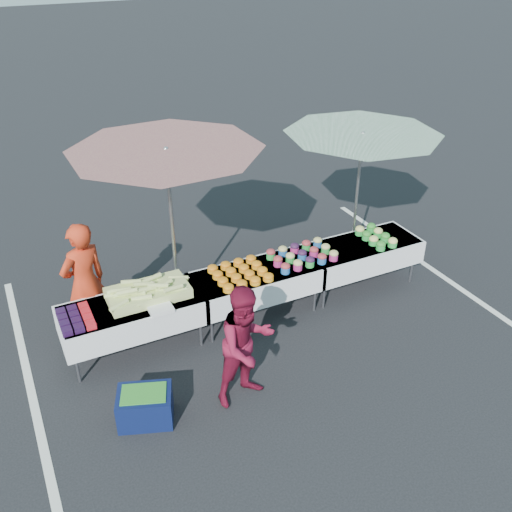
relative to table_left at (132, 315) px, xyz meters
name	(u,v)px	position (x,y,z in m)	size (l,w,h in m)	color
ground	(256,314)	(1.80, 0.00, -0.58)	(80.00, 80.00, 0.00)	black
stripe_left	(29,381)	(-1.40, 0.00, -0.58)	(0.10, 5.00, 0.00)	silver
stripe_right	(425,264)	(5.00, 0.00, -0.58)	(0.10, 5.00, 0.00)	silver
table_left	(132,315)	(0.00, 0.00, 0.00)	(1.86, 0.81, 0.75)	white
table_center	(256,281)	(1.80, 0.00, 0.00)	(1.86, 0.81, 0.75)	white
table_right	(360,253)	(3.60, 0.00, 0.00)	(1.86, 0.81, 0.75)	white
berry_punnets	(75,319)	(-0.71, -0.06, 0.21)	(0.40, 0.54, 0.08)	black
corn_pile	(148,292)	(0.24, 0.04, 0.26)	(1.16, 0.57, 0.26)	#C4CE69
plastic_bags	(161,309)	(0.30, -0.30, 0.19)	(0.30, 0.25, 0.05)	white
carrot_bowls	(240,273)	(1.55, -0.01, 0.22)	(0.75, 0.69, 0.11)	orange
potato_cups	(302,254)	(2.55, 0.00, 0.25)	(0.94, 0.58, 0.16)	#225AA1
bean_baskets	(376,236)	(3.86, -0.01, 0.24)	(0.36, 0.68, 0.15)	green
vendor	(85,283)	(-0.45, 0.55, 0.29)	(0.64, 0.42, 1.76)	red
customer	(247,345)	(0.97, -1.43, 0.19)	(0.75, 0.59, 1.55)	maroon
umbrella_left	(167,165)	(0.79, 0.50, 1.76)	(3.27, 3.27, 2.58)	black
umbrella_right	(362,146)	(3.73, 0.40, 1.58)	(2.78, 2.78, 2.38)	black
storage_bin	(145,406)	(-0.25, -1.27, -0.37)	(0.73, 0.63, 0.41)	#0C153E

